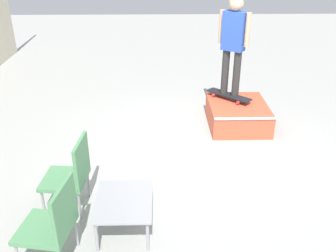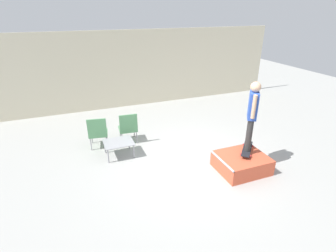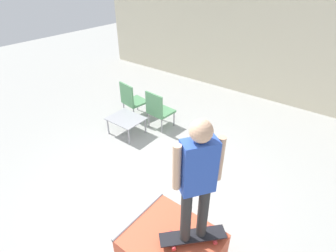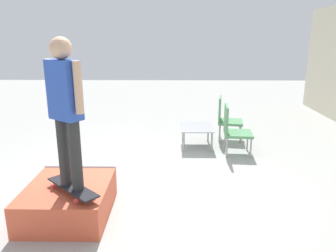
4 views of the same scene
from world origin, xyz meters
name	(u,v)px [view 1 (image 1 of 4)]	position (x,y,z in m)	size (l,w,h in m)	color
ground_plane	(201,154)	(0.00, 0.00, 0.00)	(24.00, 24.00, 0.00)	#A8A8A3
skate_ramp_box	(238,115)	(1.03, -0.76, 0.20)	(1.21, 1.02, 0.43)	#DB5638
skateboard_on_ramp	(229,95)	(1.26, -0.62, 0.49)	(0.73, 0.76, 0.07)	black
person_skater	(233,39)	(1.26, -0.62, 1.51)	(0.38, 0.48, 1.72)	#2D2D2D
coffee_table	(124,203)	(-1.67, 1.06, 0.37)	(0.79, 0.65, 0.42)	#9E9EA3
patio_chair_left	(53,222)	(-2.13, 1.72, 0.51)	(0.60, 0.60, 0.96)	#99999E
patio_chair_right	(72,172)	(-1.25, 1.72, 0.51)	(0.56, 0.56, 0.96)	#99999E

